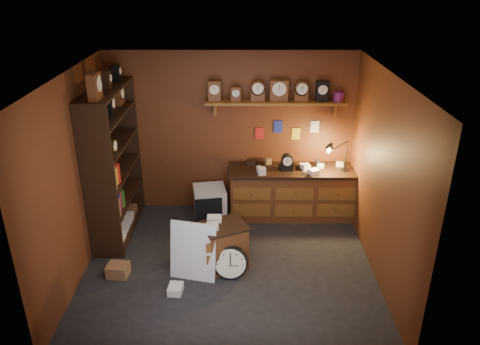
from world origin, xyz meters
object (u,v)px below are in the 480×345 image
Objects in this scene: big_round_clock at (230,263)px; low_cabinet at (224,244)px; workbench at (293,190)px; shelving_unit at (111,158)px.

low_cabinet is at bearing 109.60° from big_round_clock.
low_cabinet reaches higher than big_round_clock.
workbench is 2.79× the size of low_cabinet.
low_cabinet is 1.59× the size of big_round_clock.
workbench is 4.44× the size of big_round_clock.
low_cabinet is (-1.09, -1.48, -0.11)m from workbench.
shelving_unit is 2.42m from big_round_clock.
workbench reaches higher than low_cabinet.
workbench is (2.81, 0.49, -0.78)m from shelving_unit.
big_round_clock is at bearing -119.90° from workbench.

